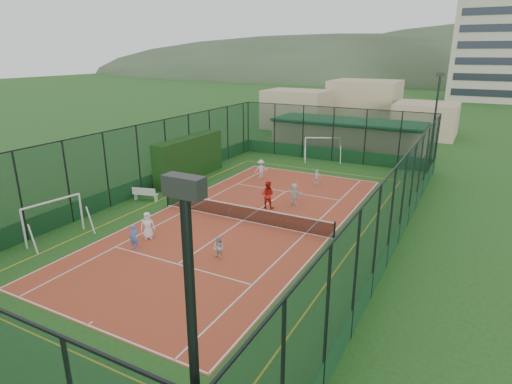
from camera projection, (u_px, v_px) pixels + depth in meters
ground at (243, 221)px, 26.13m from camera, size 300.00×300.00×0.00m
court_slab at (243, 220)px, 26.13m from camera, size 11.17×23.97×0.01m
tennis_net at (243, 212)px, 25.96m from camera, size 11.67×0.12×1.06m
perimeter_fence at (242, 181)px, 25.34m from camera, size 18.12×34.12×5.00m
floodlight_ne at (434, 125)px, 34.94m from camera, size 0.60×0.26×8.25m
clubhouse at (348, 135)px, 44.09m from camera, size 15.20×7.20×3.15m
apartment_tower at (498, 24)px, 84.89m from camera, size 15.00×12.00×30.00m
distant_hills at (451, 80)px, 151.98m from camera, size 200.00×60.00×24.00m
hedge_left at (189, 158)px, 34.29m from camera, size 1.16×7.73×3.38m
white_bench at (146, 194)px, 29.55m from camera, size 1.79×0.90×0.97m
futsal_goal_near at (54, 220)px, 23.32m from camera, size 3.48×1.52×2.17m
futsal_goal_far at (322, 149)px, 40.21m from camera, size 3.44×2.26×2.16m
child_near_left at (148, 225)px, 23.41m from camera, size 0.88×0.85×1.52m
child_near_mid at (134, 237)px, 22.19m from camera, size 0.55×0.43×1.32m
child_near_right at (219, 248)px, 21.14m from camera, size 0.65×0.55×1.19m
child_far_left at (261, 169)px, 34.49m from camera, size 1.14×1.11×1.56m
child_far_right at (317, 178)px, 32.54m from camera, size 0.80×0.37×1.33m
child_far_back at (294, 194)px, 28.59m from camera, size 1.44×0.69×1.50m
coach at (267, 195)px, 27.93m from camera, size 0.99×0.83×1.84m
tennis_balls at (247, 212)px, 27.46m from camera, size 4.19×1.18×0.07m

